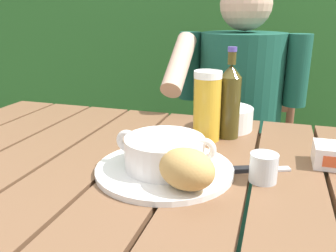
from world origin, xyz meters
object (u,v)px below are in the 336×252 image
chair_near_diner (240,144)px  person_eating (238,107)px  serving_plate (165,169)px  bread_roll (187,169)px  soup_bowl (165,152)px  table_knife (250,170)px  beer_glass (207,106)px  diner_bowl (226,118)px  beer_bottle (230,100)px  water_glass_small (264,168)px

chair_near_diner → person_eating: person_eating is taller
serving_plate → bread_roll: bearing=-49.4°
serving_plate → bread_roll: 0.11m
chair_near_diner → soup_bowl: bearing=-95.3°
serving_plate → table_knife: (0.17, 0.06, -0.00)m
serving_plate → beer_glass: 0.25m
beer_glass → person_eating: bearing=85.7°
serving_plate → soup_bowl: bearing=-153.4°
diner_bowl → serving_plate: bearing=-103.6°
chair_near_diner → serving_plate: (-0.08, -0.88, 0.25)m
chair_near_diner → beer_glass: bearing=-93.3°
bread_roll → diner_bowl: bread_roll is taller
beer_bottle → table_knife: size_ratio=1.71×
soup_bowl → beer_glass: size_ratio=1.19×
person_eating → beer_glass: person_eating is taller
beer_glass → water_glass_small: size_ratio=3.13×
table_knife → diner_bowl: 0.30m
beer_glass → table_knife: beer_glass is taller
bread_roll → water_glass_small: bread_roll is taller
serving_plate → beer_bottle: bearing=69.7°
person_eating → diner_bowl: (0.00, -0.34, 0.06)m
person_eating → water_glass_small: person_eating is taller
soup_bowl → bread_roll: bearing=-49.4°
serving_plate → soup_bowl: soup_bowl is taller
bread_roll → table_knife: bread_roll is taller
bread_roll → diner_bowl: size_ratio=0.85×
chair_near_diner → bread_roll: 1.00m
beer_bottle → water_glass_small: beer_bottle is taller
water_glass_small → diner_bowl: bearing=110.7°
beer_bottle → diner_bowl: bearing=102.5°
chair_near_diner → person_eating: 0.30m
chair_near_diner → table_knife: size_ratio=6.59×
water_glass_small → diner_bowl: diner_bowl is taller
serving_plate → bread_roll: (0.07, -0.08, 0.04)m
water_glass_small → person_eating: bearing=100.6°
diner_bowl → table_knife: bearing=-71.8°
beer_bottle → diner_bowl: size_ratio=1.59×
soup_bowl → diner_bowl: size_ratio=1.43×
serving_plate → soup_bowl: 0.04m
water_glass_small → diner_bowl: (-0.12, 0.32, 0.00)m
chair_near_diner → person_eating: (-0.00, -0.20, 0.23)m
soup_bowl → bread_roll: (0.07, -0.08, 0.00)m
serving_plate → person_eating: bearing=83.4°
beer_bottle → water_glass_small: bearing=-67.1°
serving_plate → beer_glass: size_ratio=1.60×
serving_plate → table_knife: size_ratio=2.08×
person_eating → beer_glass: (-0.03, -0.45, 0.12)m
person_eating → table_knife: size_ratio=8.39×
serving_plate → diner_bowl: bearing=76.4°
bread_roll → water_glass_small: size_ratio=2.22×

